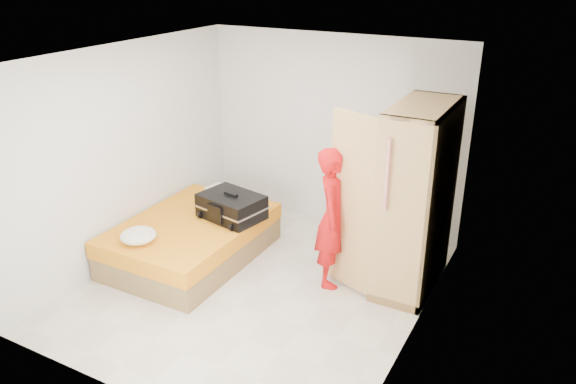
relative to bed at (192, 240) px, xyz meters
The scene contains 7 objects.
room 1.49m from the bed, ahead, with size 4.00×4.02×2.60m.
bed is the anchor object (origin of this frame).
wardrobe 2.70m from the bed, 15.46° to the left, with size 1.14×1.20×2.10m.
person 1.87m from the bed, 10.69° to the left, with size 0.59×0.39×1.62m, color red.
suitcase 0.65m from the bed, 41.75° to the left, with size 0.86×0.70×0.33m.
round_cushion 0.79m from the bed, 105.61° to the right, with size 0.41×0.41×0.15m, color white.
pillow 0.90m from the bed, 93.16° to the left, with size 0.55×0.28×0.10m, color white.
Camera 1 is at (2.91, -4.68, 3.49)m, focal length 35.00 mm.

